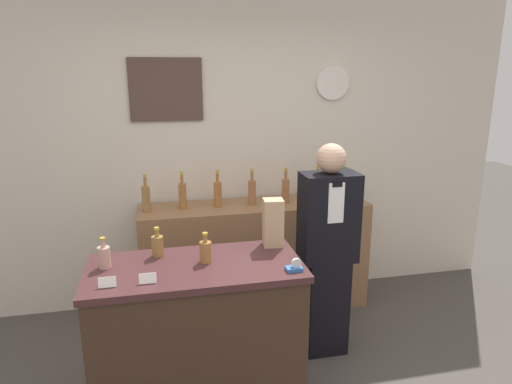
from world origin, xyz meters
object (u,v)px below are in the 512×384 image
shopkeeper (327,252)px  tape_dispenser (295,267)px  paper_bag (273,223)px  potted_plant (342,182)px

shopkeeper → tape_dispenser: shopkeeper is taller
paper_bag → potted_plant: bearing=47.8°
paper_bag → tape_dispenser: size_ratio=3.38×
potted_plant → tape_dispenser: (-0.85, -1.36, -0.12)m
shopkeeper → tape_dispenser: size_ratio=17.51×
potted_plant → paper_bag: (-0.87, -0.96, 0.01)m
potted_plant → tape_dispenser: size_ratio=3.30×
potted_plant → paper_bag: size_ratio=0.98×
shopkeeper → paper_bag: bearing=-153.4°
potted_plant → paper_bag: 1.30m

